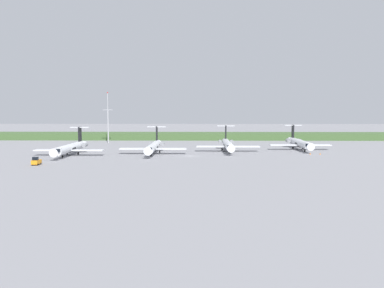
{
  "coord_description": "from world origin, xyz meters",
  "views": [
    {
      "loc": [
        2.32,
        -126.26,
        15.31
      ],
      "look_at": [
        0.0,
        11.22,
        3.0
      ],
      "focal_mm": 36.44,
      "sensor_mm": 36.0,
      "label": 1
    }
  ],
  "objects_px": {
    "regional_jet_nearest": "(71,148)",
    "regional_jet_fourth": "(299,143)",
    "baggage_tug": "(36,161)",
    "regional_jet_third": "(228,144)",
    "safety_cone_front_marker": "(310,154)",
    "safety_cone_mid_marker": "(320,154)",
    "antenna_mast": "(108,122)",
    "regional_jet_second": "(154,146)"
  },
  "relations": [
    {
      "from": "safety_cone_mid_marker",
      "to": "baggage_tug",
      "type": "bearing_deg",
      "value": -162.95
    },
    {
      "from": "regional_jet_fourth",
      "to": "antenna_mast",
      "type": "bearing_deg",
      "value": 161.17
    },
    {
      "from": "safety_cone_front_marker",
      "to": "antenna_mast",
      "type": "bearing_deg",
      "value": 150.93
    },
    {
      "from": "regional_jet_nearest",
      "to": "regional_jet_second",
      "type": "distance_m",
      "value": 27.69
    },
    {
      "from": "antenna_mast",
      "to": "safety_cone_mid_marker",
      "type": "xyz_separation_m",
      "value": [
        82.27,
        -43.89,
        -9.27
      ]
    },
    {
      "from": "regional_jet_second",
      "to": "baggage_tug",
      "type": "height_order",
      "value": "regional_jet_second"
    },
    {
      "from": "regional_jet_third",
      "to": "safety_cone_mid_marker",
      "type": "relative_size",
      "value": 56.36
    },
    {
      "from": "regional_jet_fourth",
      "to": "safety_cone_mid_marker",
      "type": "xyz_separation_m",
      "value": [
        2.82,
        -16.79,
        -2.26
      ]
    },
    {
      "from": "antenna_mast",
      "to": "regional_jet_third",
      "type": "bearing_deg",
      "value": -32.97
    },
    {
      "from": "regional_jet_third",
      "to": "regional_jet_nearest",
      "type": "bearing_deg",
      "value": -165.94
    },
    {
      "from": "regional_jet_nearest",
      "to": "safety_cone_front_marker",
      "type": "bearing_deg",
      "value": 2.16
    },
    {
      "from": "safety_cone_front_marker",
      "to": "regional_jet_third",
      "type": "bearing_deg",
      "value": 159.21
    },
    {
      "from": "antenna_mast",
      "to": "safety_cone_front_marker",
      "type": "xyz_separation_m",
      "value": [
        78.9,
        -43.87,
        -9.27
      ]
    },
    {
      "from": "regional_jet_third",
      "to": "antenna_mast",
      "type": "bearing_deg",
      "value": 147.03
    },
    {
      "from": "safety_cone_front_marker",
      "to": "safety_cone_mid_marker",
      "type": "distance_m",
      "value": 3.37
    },
    {
      "from": "regional_jet_second",
      "to": "safety_cone_front_marker",
      "type": "xyz_separation_m",
      "value": [
        53.4,
        -1.89,
        -2.26
      ]
    },
    {
      "from": "regional_jet_third",
      "to": "baggage_tug",
      "type": "relative_size",
      "value": 9.69
    },
    {
      "from": "regional_jet_third",
      "to": "regional_jet_fourth",
      "type": "bearing_deg",
      "value": 13.06
    },
    {
      "from": "baggage_tug",
      "to": "antenna_mast",
      "type": "bearing_deg",
      "value": 87.03
    },
    {
      "from": "regional_jet_third",
      "to": "antenna_mast",
      "type": "relative_size",
      "value": 1.35
    },
    {
      "from": "safety_cone_mid_marker",
      "to": "regional_jet_second",
      "type": "bearing_deg",
      "value": 178.07
    },
    {
      "from": "regional_jet_fourth",
      "to": "safety_cone_front_marker",
      "type": "xyz_separation_m",
      "value": [
        -0.55,
        -16.77,
        -2.26
      ]
    },
    {
      "from": "regional_jet_fourth",
      "to": "antenna_mast",
      "type": "xyz_separation_m",
      "value": [
        -79.45,
        27.09,
        7.01
      ]
    },
    {
      "from": "regional_jet_nearest",
      "to": "safety_cone_mid_marker",
      "type": "xyz_separation_m",
      "value": [
        84.02,
        3.03,
        -2.26
      ]
    },
    {
      "from": "regional_jet_nearest",
      "to": "regional_jet_fourth",
      "type": "relative_size",
      "value": 1.0
    },
    {
      "from": "antenna_mast",
      "to": "safety_cone_front_marker",
      "type": "bearing_deg",
      "value": -29.07
    },
    {
      "from": "regional_jet_third",
      "to": "safety_cone_front_marker",
      "type": "distance_m",
      "value": 29.19
    },
    {
      "from": "regional_jet_second",
      "to": "safety_cone_mid_marker",
      "type": "relative_size",
      "value": 56.36
    },
    {
      "from": "regional_jet_nearest",
      "to": "regional_jet_third",
      "type": "xyz_separation_m",
      "value": [
        53.44,
        13.38,
        0.0
      ]
    },
    {
      "from": "regional_jet_second",
      "to": "regional_jet_third",
      "type": "bearing_deg",
      "value": 17.87
    },
    {
      "from": "regional_jet_nearest",
      "to": "regional_jet_third",
      "type": "bearing_deg",
      "value": 14.06
    },
    {
      "from": "regional_jet_nearest",
      "to": "baggage_tug",
      "type": "height_order",
      "value": "regional_jet_nearest"
    },
    {
      "from": "regional_jet_second",
      "to": "antenna_mast",
      "type": "xyz_separation_m",
      "value": [
        -25.5,
        41.98,
        7.01
      ]
    },
    {
      "from": "regional_jet_third",
      "to": "baggage_tug",
      "type": "xyz_separation_m",
      "value": [
        -55.34,
        -36.69,
        -1.53
      ]
    },
    {
      "from": "regional_jet_third",
      "to": "regional_jet_fourth",
      "type": "xyz_separation_m",
      "value": [
        27.76,
        6.44,
        0.0
      ]
    },
    {
      "from": "regional_jet_nearest",
      "to": "regional_jet_fourth",
      "type": "xyz_separation_m",
      "value": [
        81.2,
        19.82,
        0.0
      ]
    },
    {
      "from": "regional_jet_second",
      "to": "safety_cone_mid_marker",
      "type": "xyz_separation_m",
      "value": [
        56.77,
        -1.91,
        -2.26
      ]
    },
    {
      "from": "baggage_tug",
      "to": "safety_cone_mid_marker",
      "type": "height_order",
      "value": "baggage_tug"
    },
    {
      "from": "regional_jet_second",
      "to": "safety_cone_mid_marker",
      "type": "bearing_deg",
      "value": -1.93
    },
    {
      "from": "antenna_mast",
      "to": "safety_cone_front_marker",
      "type": "height_order",
      "value": "antenna_mast"
    },
    {
      "from": "regional_jet_nearest",
      "to": "safety_cone_front_marker",
      "type": "relative_size",
      "value": 56.36
    },
    {
      "from": "regional_jet_third",
      "to": "baggage_tug",
      "type": "distance_m",
      "value": 66.41
    }
  ]
}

